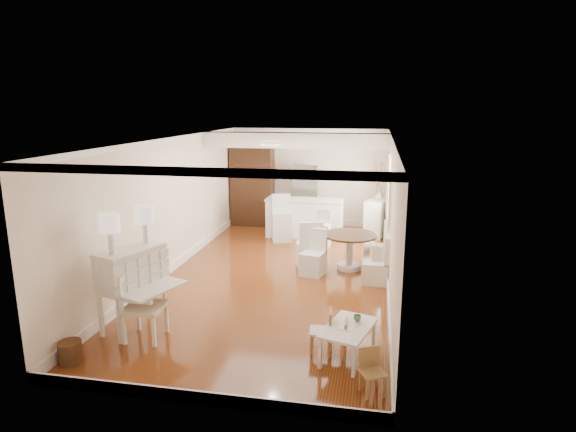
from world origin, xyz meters
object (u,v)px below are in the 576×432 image
(secretary_bureau, at_px, (133,289))
(breakfast_counter, at_px, (305,218))
(bar_stool_left, at_px, (282,218))
(slip_chair_near, at_px, (313,253))
(pantry_cabinet, at_px, (253,186))
(wicker_basket, at_px, (70,352))
(kids_chair_a, at_px, (338,338))
(fridge, at_px, (317,197))
(slip_chair_far, at_px, (309,244))
(bar_stool_right, at_px, (322,229))
(kids_table, at_px, (348,342))
(kids_chair_b, at_px, (321,330))
(sideboard, at_px, (377,217))
(gustavian_armchair, at_px, (145,306))
(kids_chair_c, at_px, (373,372))
(dining_table, at_px, (349,252))

(secretary_bureau, bearing_deg, breakfast_counter, 93.04)
(secretary_bureau, distance_m, bar_stool_left, 5.51)
(slip_chair_near, bearing_deg, pantry_cabinet, 132.89)
(wicker_basket, xyz_separation_m, kids_chair_a, (3.56, 0.86, 0.12))
(wicker_basket, xyz_separation_m, fridge, (2.35, 8.06, 0.74))
(secretary_bureau, xyz_separation_m, pantry_cabinet, (0.10, 6.95, 0.49))
(bar_stool_left, bearing_deg, slip_chair_far, -78.27)
(kids_chair_a, distance_m, fridge, 7.33)
(secretary_bureau, relative_size, bar_stool_right, 1.44)
(kids_table, distance_m, breakfast_counter, 6.38)
(kids_chair_a, relative_size, pantry_cabinet, 0.24)
(kids_chair_a, relative_size, bar_stool_left, 0.45)
(bar_stool_right, bearing_deg, slip_chair_near, -83.27)
(secretary_bureau, distance_m, breakfast_counter, 6.14)
(kids_chair_b, distance_m, slip_chair_near, 3.20)
(kids_chair_b, relative_size, sideboard, 0.62)
(secretary_bureau, xyz_separation_m, bar_stool_left, (1.28, 5.36, -0.06))
(bar_stool_left, height_order, sideboard, bar_stool_left)
(fridge, bearing_deg, kids_table, -79.41)
(slip_chair_far, xyz_separation_m, pantry_cabinet, (-2.18, 3.54, 0.62))
(bar_stool_right, relative_size, fridge, 0.51)
(slip_chair_near, xyz_separation_m, breakfast_counter, (-0.62, 2.91, 0.04))
(gustavian_armchair, relative_size, wicker_basket, 3.32)
(kids_chair_c, bearing_deg, kids_table, 89.15)
(slip_chair_far, bearing_deg, bar_stool_right, -112.56)
(secretary_bureau, height_order, kids_table, secretary_bureau)
(kids_chair_c, relative_size, sideboard, 0.56)
(dining_table, height_order, bar_stool_left, bar_stool_left)
(kids_chair_c, bearing_deg, breakfast_counter, 80.89)
(kids_table, distance_m, kids_chair_c, 0.87)
(pantry_cabinet, bearing_deg, kids_chair_b, -68.21)
(kids_chair_b, xyz_separation_m, bar_stool_left, (-1.68, 5.56, 0.28))
(kids_table, distance_m, kids_chair_b, 0.42)
(kids_chair_c, xyz_separation_m, breakfast_counter, (-1.90, 6.98, 0.23))
(kids_chair_c, height_order, slip_chair_near, slip_chair_near)
(wicker_basket, height_order, kids_table, kids_table)
(fridge, bearing_deg, bar_stool_left, -114.77)
(gustavian_armchair, relative_size, slip_chair_far, 0.98)
(breakfast_counter, bearing_deg, pantry_cabinet, 147.57)
(kids_chair_b, distance_m, bar_stool_left, 5.81)
(gustavian_armchair, xyz_separation_m, fridge, (1.67, 7.21, 0.38))
(breakfast_counter, bearing_deg, kids_chair_b, -79.20)
(breakfast_counter, bearing_deg, sideboard, 15.26)
(kids_chair_a, bearing_deg, kids_chair_c, 31.77)
(slip_chair_far, xyz_separation_m, sideboard, (1.42, 2.97, -0.04))
(dining_table, relative_size, sideboard, 1.10)
(breakfast_counter, bearing_deg, slip_chair_near, -78.05)
(bar_stool_right, bearing_deg, kids_chair_a, -75.52)
(bar_stool_right, relative_size, sideboard, 0.89)
(kids_chair_c, xyz_separation_m, bar_stool_left, (-2.42, 6.47, 0.31))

